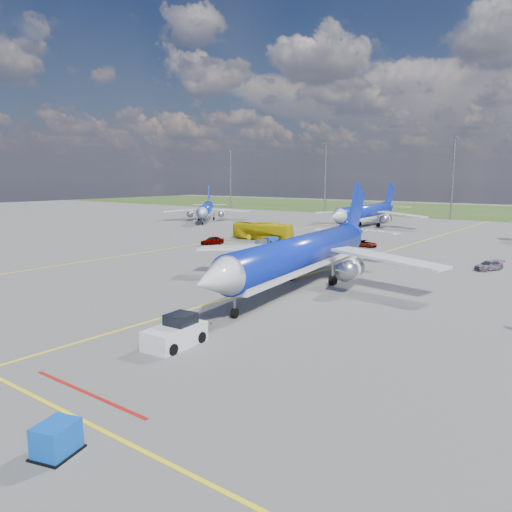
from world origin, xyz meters
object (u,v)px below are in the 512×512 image
Objects in this scene: uld_container at (56,439)px; service_car_c at (489,265)px; bg_jet_nw at (206,221)px; bg_jet_nnw at (364,227)px; apron_bus at (263,231)px; service_car_a at (212,241)px; pushback_tug at (176,333)px; baggage_tug_c at (268,241)px; main_airliner at (302,287)px; service_car_b at (366,244)px.

uld_container is 57.50m from service_car_c.
bg_jet_nw is 83.27m from service_car_c.
bg_jet_nw is 8.02× the size of service_car_c.
apron_bus is at bearing -101.84° from bg_jet_nnw.
bg_jet_nnw is at bearing 91.29° from service_car_a.
service_car_c is (77.61, -30.16, 0.61)m from bg_jet_nw.
apron_bus is 2.76× the size of service_car_a.
baggage_tug_c is at bearing 114.25° from pushback_tug.
service_car_c is at bearing -60.39° from bg_jet_nw.
service_car_a is at bearing -84.68° from bg_jet_nw.
service_car_c is at bearing -51.39° from bg_jet_nnw.
uld_container is (9.19, -34.32, 0.70)m from main_airliner.
baggage_tug_c is (-24.06, 26.74, 0.49)m from main_airliner.
baggage_tug_c is at bearing -72.70° from bg_jet_nw.
bg_jet_nnw is 21.89× the size of uld_container.
service_car_c is at bearing 16.33° from service_car_a.
service_car_a reaches higher than service_car_b.
uld_container is at bearing -156.04° from apron_bus.
bg_jet_nw reaches higher than service_car_b.
service_car_a is at bearing -149.45° from service_car_c.
service_car_c is (41.40, -7.16, -1.05)m from apron_bus.
bg_jet_nnw is 33.80m from service_car_b.
main_airliner is 21.58m from pushback_tug.
pushback_tug reaches higher than service_car_c.
apron_bus is at bearing 103.25° from uld_container.
baggage_tug_c is at bearing -95.45° from bg_jet_nnw.
bg_jet_nnw is 5.90× the size of pushback_tug.
service_car_a is at bearing -103.41° from bg_jet_nnw.
bg_jet_nw is 6.95× the size of baggage_tug_c.
service_car_c is 0.87× the size of baggage_tug_c.
main_airliner is at bearing -143.24° from apron_bus.
service_car_c is at bearing 71.32° from pushback_tug.
pushback_tug reaches higher than service_car_a.
bg_jet_nw reaches higher than pushback_tug.
service_car_a is 44.46m from service_car_c.
main_airliner is 35.54m from uld_container.
service_car_c reaches higher than baggage_tug_c.
apron_bus is at bearing 148.08° from baggage_tug_c.
uld_container is at bearing -68.81° from service_car_c.
service_car_b is at bearing 95.80° from main_airliner.
uld_container is 69.53m from baggage_tug_c.
apron_bus is at bearing 115.68° from pushback_tug.
main_airliner is at bearing 88.47° from uld_container.
service_car_b is 0.97× the size of service_car_c.
baggage_tug_c is (-33.25, 61.06, -0.21)m from uld_container.
service_car_b is at bearing -87.33° from apron_bus.
main_airliner is 3.45× the size of apron_bus.
bg_jet_nnw reaches higher than baggage_tug_c.
uld_container is 0.42× the size of service_car_c.
main_airliner reaches higher than uld_container.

